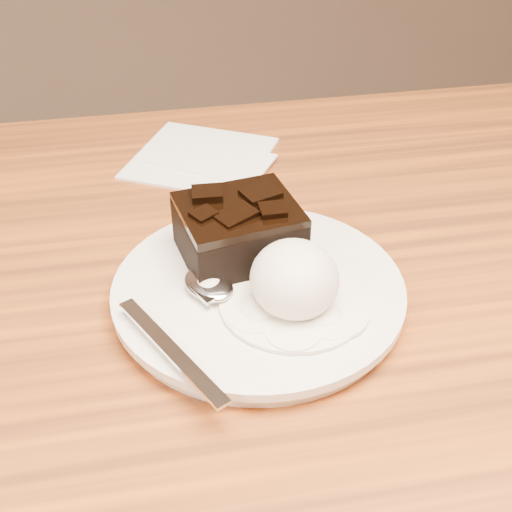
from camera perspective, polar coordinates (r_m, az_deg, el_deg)
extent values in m
cylinder|color=white|center=(0.55, 0.19, -3.15)|extent=(0.23, 0.23, 0.02)
cube|color=black|center=(0.57, -1.42, 1.78)|extent=(0.10, 0.09, 0.04)
ellipsoid|color=white|center=(0.52, 3.17, -1.90)|extent=(0.07, 0.07, 0.06)
cylinder|color=white|center=(0.53, 3.09, -3.80)|extent=(0.11, 0.11, 0.00)
cube|color=white|center=(0.76, -4.56, 8.12)|extent=(0.19, 0.19, 0.01)
cube|color=black|center=(0.51, -1.22, -5.11)|extent=(0.01, 0.01, 0.00)
cube|color=black|center=(0.50, 4.62, -6.62)|extent=(0.01, 0.01, 0.00)
cube|color=black|center=(0.54, 6.96, -3.35)|extent=(0.01, 0.01, 0.00)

